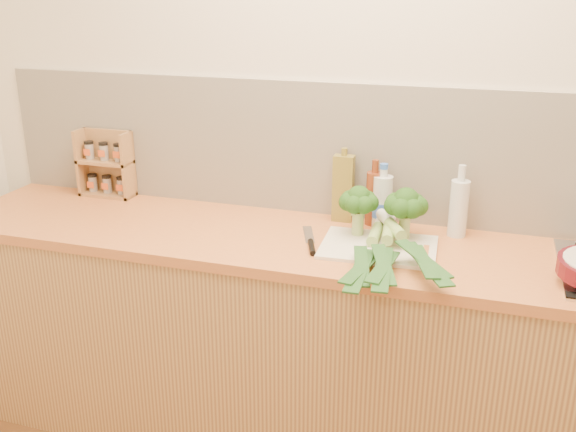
# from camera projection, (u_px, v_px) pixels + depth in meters

# --- Properties ---
(room_shell) EXTENTS (3.50, 3.50, 3.50)m
(room_shell) POSITION_uv_depth(u_px,v_px,m) (364.00, 153.00, 2.52)
(room_shell) COLOR beige
(room_shell) RESTS_ON ground
(counter) EXTENTS (3.20, 0.62, 0.90)m
(counter) POSITION_uv_depth(u_px,v_px,m) (342.00, 349.00, 2.51)
(counter) COLOR tan
(counter) RESTS_ON ground
(chopping_board) EXTENTS (0.42, 0.32, 0.01)m
(chopping_board) POSITION_uv_depth(u_px,v_px,m) (379.00, 247.00, 2.30)
(chopping_board) COLOR beige
(chopping_board) RESTS_ON counter
(broccoli_left) EXTENTS (0.15, 0.15, 0.19)m
(broccoli_left) POSITION_uv_depth(u_px,v_px,m) (359.00, 202.00, 2.36)
(broccoli_left) COLOR #9CB76B
(broccoli_left) RESTS_ON chopping_board
(broccoli_right) EXTENTS (0.16, 0.16, 0.19)m
(broccoli_right) POSITION_uv_depth(u_px,v_px,m) (406.00, 205.00, 2.33)
(broccoli_right) COLOR #9CB76B
(broccoli_right) RESTS_ON chopping_board
(leek_front) EXTENTS (0.11, 0.70, 0.04)m
(leek_front) POSITION_uv_depth(u_px,v_px,m) (372.00, 241.00, 2.28)
(leek_front) COLOR white
(leek_front) RESTS_ON chopping_board
(leek_mid) EXTENTS (0.13, 0.66, 0.04)m
(leek_mid) POSITION_uv_depth(u_px,v_px,m) (387.00, 242.00, 2.23)
(leek_mid) COLOR white
(leek_mid) RESTS_ON chopping_board
(leek_back) EXTENTS (0.33, 0.59, 0.04)m
(leek_back) POSITION_uv_depth(u_px,v_px,m) (403.00, 237.00, 2.22)
(leek_back) COLOR white
(leek_back) RESTS_ON chopping_board
(chefs_knife) EXTENTS (0.13, 0.28, 0.02)m
(chefs_knife) POSITION_uv_depth(u_px,v_px,m) (311.00, 244.00, 2.33)
(chefs_knife) COLOR silver
(chefs_knife) RESTS_ON counter
(spice_rack) EXTENTS (0.25, 0.10, 0.29)m
(spice_rack) POSITION_uv_depth(u_px,v_px,m) (107.00, 167.00, 2.85)
(spice_rack) COLOR #B27A4C
(spice_rack) RESTS_ON counter
(oil_tin) EXTENTS (0.08, 0.05, 0.30)m
(oil_tin) POSITION_uv_depth(u_px,v_px,m) (343.00, 188.00, 2.54)
(oil_tin) COLOR olive
(oil_tin) RESTS_ON counter
(glass_bottle) EXTENTS (0.07, 0.07, 0.28)m
(glass_bottle) POSITION_uv_depth(u_px,v_px,m) (459.00, 207.00, 2.39)
(glass_bottle) COLOR silver
(glass_bottle) RESTS_ON counter
(amber_bottle) EXTENTS (0.06, 0.06, 0.26)m
(amber_bottle) POSITION_uv_depth(u_px,v_px,m) (374.00, 197.00, 2.51)
(amber_bottle) COLOR maroon
(amber_bottle) RESTS_ON counter
(water_bottle) EXTENTS (0.08, 0.08, 0.23)m
(water_bottle) POSITION_uv_depth(u_px,v_px,m) (382.00, 203.00, 2.49)
(water_bottle) COLOR silver
(water_bottle) RESTS_ON counter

